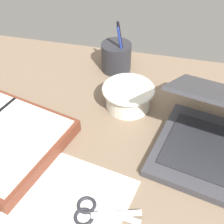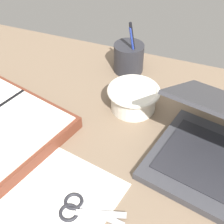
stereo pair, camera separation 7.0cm
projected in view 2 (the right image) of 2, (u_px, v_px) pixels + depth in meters
The scene contains 5 objects.
desk_top at pixel (116, 179), 66.39cm from camera, with size 140.00×100.00×2.00cm, color #75604C.
bowl at pixel (133, 98), 80.09cm from camera, with size 13.62×13.62×6.17cm.
pen_cup at pixel (129, 58), 92.61cm from camera, with size 8.93×8.93×16.92cm.
scissors at pixel (79, 209), 59.70cm from camera, with size 12.87×6.43×0.80cm.
paper_sheet_front at pixel (49, 208), 60.18cm from camera, with size 21.88×26.23×0.16cm, color white.
Camera 2 is at (13.76, -37.54, 55.92)cm, focal length 50.00 mm.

